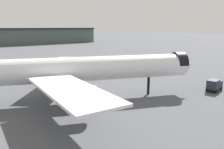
# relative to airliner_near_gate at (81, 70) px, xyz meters

# --- Properties ---
(ground) EXTENTS (900.00, 900.00, 0.00)m
(ground) POSITION_rel_airliner_near_gate_xyz_m (3.78, -1.42, -6.80)
(ground) COLOR #4C4F54
(airliner_near_gate) EXTENTS (53.46, 47.72, 15.43)m
(airliner_near_gate) POSITION_rel_airliner_near_gate_xyz_m (0.00, 0.00, 0.00)
(airliner_near_gate) COLOR white
(airliner_near_gate) RESTS_ON ground
(service_truck_front) EXTENTS (5.85, 3.48, 3.00)m
(service_truck_front) POSITION_rel_airliner_near_gate_xyz_m (30.43, -13.48, -5.21)
(service_truck_front) COLOR black
(service_truck_front) RESTS_ON ground
(baggage_cart_trailing) EXTENTS (2.22, 2.60, 1.82)m
(baggage_cart_trailing) POSITION_rel_airliner_near_gate_xyz_m (20.37, 25.66, -5.82)
(baggage_cart_trailing) COLOR black
(baggage_cart_trailing) RESTS_ON ground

